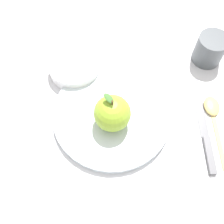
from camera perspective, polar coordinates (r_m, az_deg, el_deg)
name	(u,v)px	position (r m, az deg, el deg)	size (l,w,h in m)	color
ground_plane	(130,125)	(0.56, 3.92, -2.80)	(2.40, 2.40, 0.00)	silver
dinner_plate	(112,114)	(0.56, 0.00, -0.46)	(0.25, 0.25, 0.02)	silver
apple	(112,113)	(0.52, 0.08, -0.27)	(0.07, 0.07, 0.09)	#8CB22D
side_bowl	(73,66)	(0.62, -8.30, 9.70)	(0.12, 0.12, 0.03)	white
cup	(210,48)	(0.67, 20.34, 12.73)	(0.07, 0.07, 0.07)	#4C5156
knife	(205,132)	(0.59, 19.25, -3.99)	(0.18, 0.16, 0.01)	#59595E
spoon	(213,113)	(0.61, 20.91, -0.24)	(0.14, 0.12, 0.01)	#D8B766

